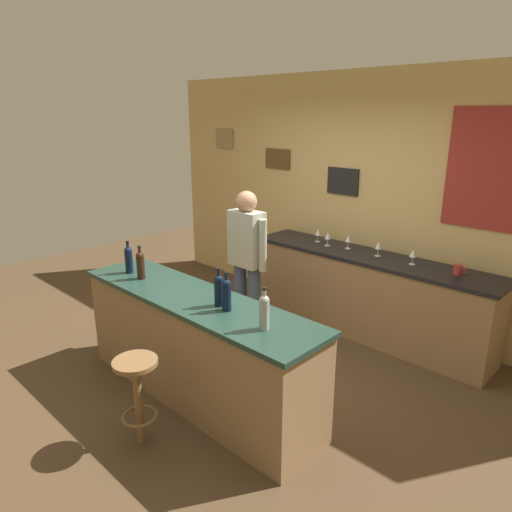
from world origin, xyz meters
TOP-DOWN VIEW (x-y plane):
  - ground_plane at (0.00, 0.00)m, footprint 10.00×10.00m
  - back_wall at (0.03, 2.03)m, footprint 6.00×0.09m
  - bar_counter at (0.00, -0.40)m, footprint 2.44×0.60m
  - side_counter at (0.40, 1.65)m, footprint 2.76×0.56m
  - bartender at (-0.39, 0.60)m, footprint 0.52×0.21m
  - bar_stool at (0.16, -1.07)m, footprint 0.32×0.32m
  - wine_bottle_a at (-0.90, -0.44)m, footprint 0.07×0.07m
  - wine_bottle_b at (-0.68, -0.45)m, footprint 0.07×0.07m
  - wine_bottle_c at (0.28, -0.38)m, footprint 0.07×0.07m
  - wine_bottle_d at (0.39, -0.40)m, footprint 0.07×0.07m
  - wine_bottle_e at (0.81, -0.44)m, footprint 0.07×0.07m
  - wine_glass_a at (-0.32, 1.71)m, footprint 0.07×0.07m
  - wine_glass_b at (-0.14, 1.65)m, footprint 0.07×0.07m
  - wine_glass_c at (0.09, 1.71)m, footprint 0.07×0.07m
  - wine_glass_d at (0.48, 1.69)m, footprint 0.07×0.07m
  - wine_glass_e at (0.87, 1.67)m, footprint 0.07×0.07m
  - coffee_mug at (1.31, 1.68)m, footprint 0.12×0.08m

SIDE VIEW (x-z plane):
  - ground_plane at x=0.00m, z-range 0.00..0.00m
  - side_counter at x=0.40m, z-range 0.00..0.90m
  - bar_stool at x=0.16m, z-range 0.12..0.80m
  - bar_counter at x=0.00m, z-range 0.00..0.92m
  - bartender at x=-0.39m, z-range 0.13..1.75m
  - coffee_mug at x=1.31m, z-range 0.90..1.00m
  - wine_glass_a at x=-0.32m, z-range 0.93..1.09m
  - wine_glass_b at x=-0.14m, z-range 0.93..1.09m
  - wine_glass_c at x=0.09m, z-range 0.93..1.09m
  - wine_glass_d at x=0.48m, z-range 0.93..1.09m
  - wine_glass_e at x=0.87m, z-range 0.93..1.09m
  - wine_bottle_a at x=-0.90m, z-range 0.90..1.21m
  - wine_bottle_b at x=-0.68m, z-range 0.90..1.21m
  - wine_bottle_c at x=0.28m, z-range 0.90..1.21m
  - wine_bottle_d at x=0.39m, z-range 0.90..1.21m
  - wine_bottle_e at x=0.81m, z-range 0.90..1.21m
  - back_wall at x=0.03m, z-range 0.01..2.81m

